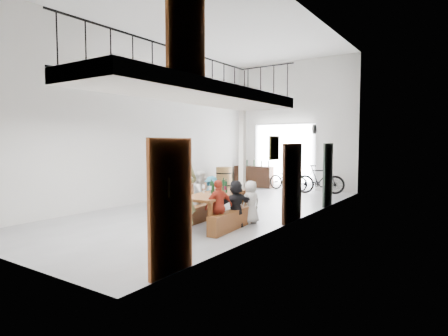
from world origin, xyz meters
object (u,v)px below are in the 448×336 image
Objects in this scene: tasting_table at (215,197)px; serving_counter at (254,176)px; host_standing at (182,193)px; oak_barrel at (224,179)px; side_bench at (190,189)px; bench_inner at (194,215)px; bicycle_near at (288,179)px.

serving_counter reaches higher than tasting_table.
host_standing is at bearing -88.95° from tasting_table.
tasting_table is 1.10× the size of host_standing.
tasting_table is 6.53m from oak_barrel.
tasting_table is at bearing -58.05° from oak_barrel.
bench_inner is at bearing -50.02° from side_bench.
host_standing is (3.65, -7.03, 0.49)m from oak_barrel.
bench_inner is 7.30m from bicycle_near.
host_standing is (0.82, -1.45, 0.78)m from bench_inner.
tasting_table is at bearing -70.23° from serving_counter.
side_bench reaches higher than bench_inner.
side_bench is 4.25m from bicycle_near.
oak_barrel is at bearing 76.49° from side_bench.
bench_inner is 0.90× the size of host_standing.
side_bench is at bearing 120.97° from host_standing.
bench_inner is 5.05m from side_bench.
tasting_table is at bearing -0.09° from bench_inner.
tasting_table reaches higher than side_bench.
host_standing reaches higher than serving_counter.
bench_inner is at bearing -63.09° from oak_barrel.
serving_counter is at bearing 80.04° from oak_barrel.
tasting_table is 1.23× the size of serving_counter.
bicycle_near is (2.14, 1.68, -0.02)m from oak_barrel.
oak_barrel reaches higher than side_bench.
host_standing is at bearing -162.51° from bicycle_near.
tasting_table is 0.80m from bench_inner.
oak_barrel reaches higher than tasting_table.
oak_barrel is 1.96m from serving_counter.
serving_counter is at bearing 104.33° from bench_inner.
bench_inner is 1.80× the size of oak_barrel.
oak_barrel is at bearing 115.30° from tasting_table.
side_bench is 0.82× the size of bicycle_near.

